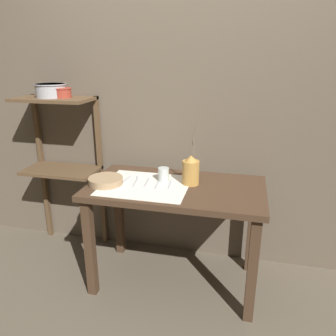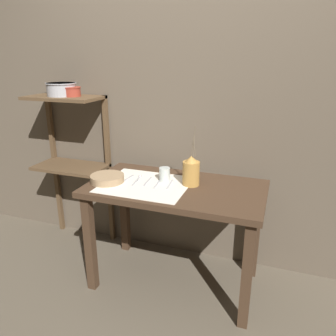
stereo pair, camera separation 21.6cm
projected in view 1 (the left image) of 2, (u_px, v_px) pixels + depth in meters
ground_plane at (175, 280)px, 2.43m from camera, size 12.00×12.00×0.00m
stone_wall_back at (189, 109)px, 2.44m from camera, size 7.00×0.06×2.40m
wooden_table at (176, 201)px, 2.22m from camera, size 1.18×0.65×0.75m
wooden_shelf_unit at (61, 146)px, 2.60m from camera, size 0.58×0.32×1.28m
linen_cloth at (146, 185)px, 2.19m from camera, size 0.57×0.49×0.00m
pitcher_with_flowers at (191, 171)px, 2.18m from camera, size 0.11×0.11×0.40m
wooden_bowl at (106, 181)px, 2.20m from camera, size 0.23×0.23×0.05m
glass_tumbler_near at (163, 174)px, 2.25m from camera, size 0.07×0.07×0.09m
knife_center at (125, 181)px, 2.26m from camera, size 0.03×0.17×0.00m
spoon_outer at (137, 179)px, 2.28m from camera, size 0.04×0.18×0.02m
fork_outer at (146, 183)px, 2.23m from camera, size 0.03×0.17×0.00m
spoon_inner at (159, 181)px, 2.25m from camera, size 0.03×0.18×0.02m
fork_inner at (170, 184)px, 2.19m from camera, size 0.03×0.17×0.00m
metal_pot_large at (51, 90)px, 2.42m from camera, size 0.23×0.23×0.10m
metal_pot_small at (62, 92)px, 2.41m from camera, size 0.14×0.14×0.07m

